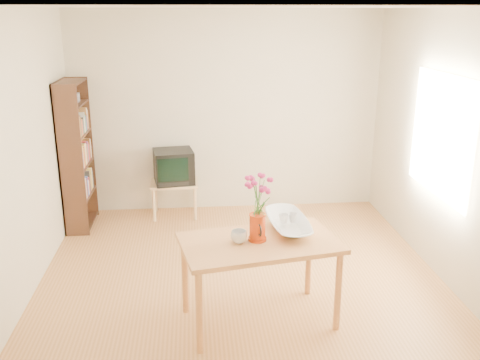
{
  "coord_description": "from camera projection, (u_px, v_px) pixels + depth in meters",
  "views": [
    {
      "loc": [
        -0.44,
        -4.62,
        2.58
      ],
      "look_at": [
        0.0,
        0.3,
        1.0
      ],
      "focal_mm": 40.0,
      "sensor_mm": 36.0,
      "label": 1
    }
  ],
  "objects": [
    {
      "name": "bowl",
      "position": [
        289.0,
        202.0,
        4.64
      ],
      "size": [
        0.53,
        0.53,
        0.47
      ],
      "primitive_type": "imported",
      "rotation": [
        0.0,
        0.0,
        0.07
      ],
      "color": "white",
      "rests_on": "table"
    },
    {
      "name": "mug",
      "position": [
        239.0,
        237.0,
        4.38
      ],
      "size": [
        0.19,
        0.19,
        0.1
      ],
      "primitive_type": "imported",
      "rotation": [
        0.0,
        0.0,
        3.9
      ],
      "color": "white",
      "rests_on": "table"
    },
    {
      "name": "television",
      "position": [
        174.0,
        166.0,
        6.83
      ],
      "size": [
        0.54,
        0.51,
        0.42
      ],
      "rotation": [
        0.0,
        0.0,
        0.15
      ],
      "color": "black",
      "rests_on": "tv_stand"
    },
    {
      "name": "teacup_a",
      "position": [
        284.0,
        207.0,
        4.65
      ],
      "size": [
        0.08,
        0.08,
        0.07
      ],
      "primitive_type": "imported",
      "rotation": [
        0.0,
        0.0,
        0.11
      ],
      "color": "white",
      "rests_on": "bowl"
    },
    {
      "name": "flowers",
      "position": [
        258.0,
        194.0,
        4.32
      ],
      "size": [
        0.27,
        0.27,
        0.38
      ],
      "primitive_type": null,
      "color": "#D3317F",
      "rests_on": "pitcher"
    },
    {
      "name": "table",
      "position": [
        260.0,
        251.0,
        4.46
      ],
      "size": [
        1.41,
        0.97,
        0.75
      ],
      "rotation": [
        0.0,
        0.0,
        0.19
      ],
      "color": "#C07B42",
      "rests_on": "ground"
    },
    {
      "name": "room",
      "position": [
        246.0,
        158.0,
        4.82
      ],
      "size": [
        4.5,
        4.5,
        4.5
      ],
      "color": "#AA713C",
      "rests_on": "ground"
    },
    {
      "name": "bookshelf",
      "position": [
        77.0,
        160.0,
        6.46
      ],
      "size": [
        0.28,
        0.7,
        1.8
      ],
      "color": "#311A10",
      "rests_on": "ground"
    },
    {
      "name": "tv_stand",
      "position": [
        175.0,
        187.0,
        6.9
      ],
      "size": [
        0.6,
        0.45,
        0.46
      ],
      "color": "tan",
      "rests_on": "ground"
    },
    {
      "name": "pitcher",
      "position": [
        257.0,
        228.0,
        4.41
      ],
      "size": [
        0.15,
        0.23,
        0.23
      ],
      "rotation": [
        0.0,
        0.0,
        0.1
      ],
      "color": "#B8340A",
      "rests_on": "table"
    },
    {
      "name": "teacup_b",
      "position": [
        293.0,
        206.0,
        4.67
      ],
      "size": [
        0.09,
        0.09,
        0.07
      ],
      "primitive_type": "imported",
      "rotation": [
        0.0,
        0.0,
        1.84
      ],
      "color": "white",
      "rests_on": "bowl"
    }
  ]
}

